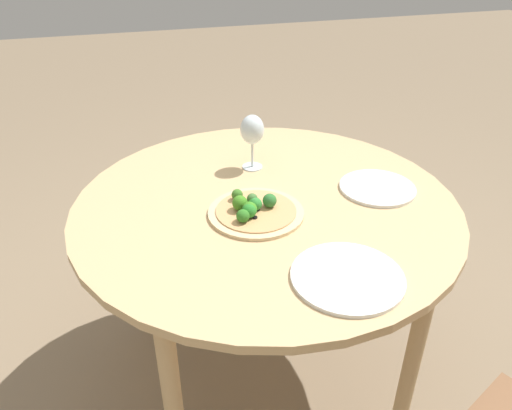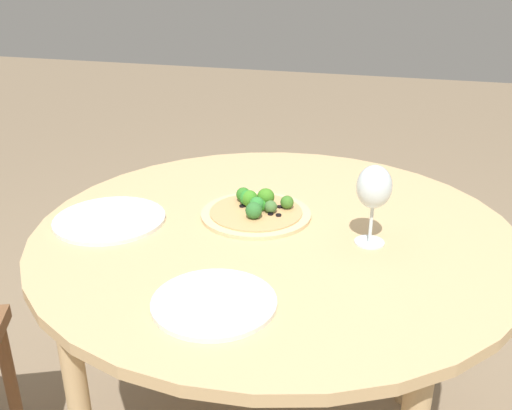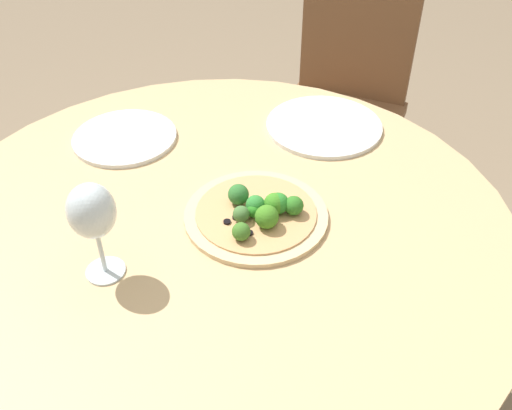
{
  "view_description": "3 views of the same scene",
  "coord_description": "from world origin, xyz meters",
  "views": [
    {
      "loc": [
        0.37,
        1.21,
        1.5
      ],
      "look_at": [
        0.05,
        0.06,
        0.77
      ],
      "focal_mm": 35.0,
      "sensor_mm": 36.0,
      "label": 1
    },
    {
      "loc": [
        -1.19,
        -0.3,
        1.33
      ],
      "look_at": [
        0.05,
        0.06,
        0.77
      ],
      "focal_mm": 40.0,
      "sensor_mm": 36.0,
      "label": 2
    },
    {
      "loc": [
        0.65,
        -0.49,
        1.45
      ],
      "look_at": [
        0.05,
        0.06,
        0.77
      ],
      "focal_mm": 40.0,
      "sensor_mm": 36.0,
      "label": 3
    }
  ],
  "objects": [
    {
      "name": "dining_table",
      "position": [
        0.0,
        0.0,
        0.66
      ],
      "size": [
        1.14,
        1.14,
        0.74
      ],
      "color": "tan",
      "rests_on": "ground_plane"
    },
    {
      "name": "chair",
      "position": [
        -0.41,
        0.87,
        0.51
      ],
      "size": [
        0.53,
        0.53,
        0.94
      ],
      "rotation": [
        0.0,
        0.0,
        0.44
      ],
      "color": "brown",
      "rests_on": "ground_plane"
    },
    {
      "name": "pizza",
      "position": [
        0.05,
        0.06,
        0.76
      ],
      "size": [
        0.27,
        0.27,
        0.06
      ],
      "color": "#DBBC89",
      "rests_on": "dining_table"
    },
    {
      "name": "wine_glass",
      "position": [
        -0.02,
        -0.22,
        0.88
      ],
      "size": [
        0.08,
        0.08,
        0.18
      ],
      "color": "silver",
      "rests_on": "dining_table"
    },
    {
      "name": "plate_near",
      "position": [
        -0.08,
        0.39,
        0.75
      ],
      "size": [
        0.27,
        0.27,
        0.01
      ],
      "color": "silver",
      "rests_on": "dining_table"
    },
    {
      "name": "plate_far",
      "position": [
        -0.35,
        0.02,
        0.75
      ],
      "size": [
        0.23,
        0.23,
        0.01
      ],
      "color": "silver",
      "rests_on": "dining_table"
    }
  ]
}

